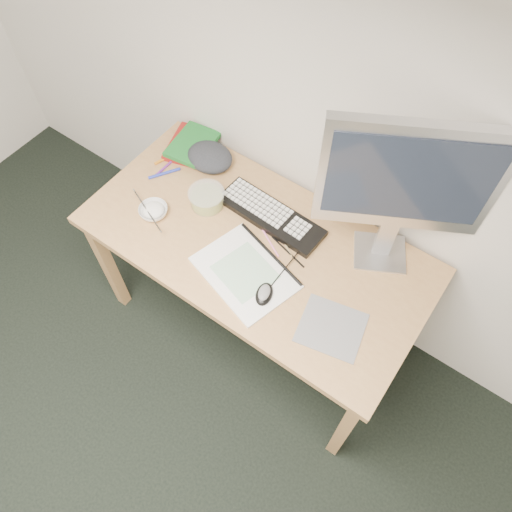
{
  "coord_description": "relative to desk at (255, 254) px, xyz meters",
  "views": [
    {
      "loc": [
        0.84,
        0.54,
        2.39
      ],
      "look_at": [
        0.26,
        1.34,
        0.83
      ],
      "focal_mm": 35.0,
      "sensor_mm": 36.0,
      "label": 1
    }
  ],
  "objects": [
    {
      "name": "monitor",
      "position": [
        0.42,
        0.24,
        0.5
      ],
      "size": [
        0.52,
        0.31,
        0.67
      ],
      "rotation": [
        0.0,
        0.0,
        0.5
      ],
      "color": "silver",
      "rests_on": "desk"
    },
    {
      "name": "pencil_black",
      "position": [
        0.13,
        0.04,
        0.09
      ],
      "size": [
        0.18,
        0.05,
        0.01
      ],
      "primitive_type": "cylinder",
      "rotation": [
        0.0,
        1.57,
        -0.25
      ],
      "color": "black",
      "rests_on": "desk"
    },
    {
      "name": "book_green",
      "position": [
        -0.52,
        0.25,
        0.12
      ],
      "size": [
        0.2,
        0.25,
        0.02
      ],
      "primitive_type": "cube",
      "rotation": [
        0.0,
        0.0,
        0.14
      ],
      "color": "#1A6B27",
      "rests_on": "book_red"
    },
    {
      "name": "pencil_tan",
      "position": [
        0.08,
        0.08,
        0.09
      ],
      "size": [
        0.16,
        0.1,
        0.01
      ],
      "primitive_type": "cylinder",
      "rotation": [
        0.0,
        1.57,
        -0.53
      ],
      "color": "tan",
      "rests_on": "desk"
    },
    {
      "name": "rice_bowl",
      "position": [
        -0.42,
        -0.13,
        0.1
      ],
      "size": [
        0.15,
        0.15,
        0.04
      ],
      "primitive_type": "imported",
      "rotation": [
        0.0,
        0.0,
        -0.29
      ],
      "color": "white",
      "rests_on": "desk"
    },
    {
      "name": "chopsticks",
      "position": [
        -0.43,
        -0.15,
        0.12
      ],
      "size": [
        0.24,
        0.11,
        0.02
      ],
      "primitive_type": "cylinder",
      "rotation": [
        0.0,
        1.57,
        -0.38
      ],
      "color": "#B3B3B5",
      "rests_on": "rice_bowl"
    },
    {
      "name": "mousepad",
      "position": [
        0.43,
        -0.14,
        0.08
      ],
      "size": [
        0.26,
        0.25,
        0.0
      ],
      "primitive_type": "cube",
      "rotation": [
        0.0,
        0.0,
        0.22
      ],
      "color": "slate",
      "rests_on": "desk"
    },
    {
      "name": "sketchpad",
      "position": [
        0.05,
        -0.14,
        0.09
      ],
      "size": [
        0.43,
        0.36,
        0.01
      ],
      "primitive_type": "cube",
      "rotation": [
        0.0,
        0.0,
        -0.27
      ],
      "color": "white",
      "rests_on": "desk"
    },
    {
      "name": "keyboard",
      "position": [
        -0.02,
        0.14,
        0.1
      ],
      "size": [
        0.47,
        0.17,
        0.03
      ],
      "primitive_type": "cube",
      "rotation": [
        0.0,
        0.0,
        -0.05
      ],
      "color": "black",
      "rests_on": "desk"
    },
    {
      "name": "marker_purple",
      "position": [
        -0.55,
        0.08,
        0.09
      ],
      "size": [
        0.01,
        0.12,
        0.01
      ],
      "primitive_type": "cylinder",
      "rotation": [
        0.0,
        1.57,
        1.55
      ],
      "color": "#6E268E",
      "rests_on": "desk"
    },
    {
      "name": "cloth_lump",
      "position": [
        -0.41,
        0.23,
        0.12
      ],
      "size": [
        0.2,
        0.17,
        0.07
      ],
      "primitive_type": "ellipsoid",
      "rotation": [
        0.0,
        0.0,
        -0.17
      ],
      "color": "#272A2F",
      "rests_on": "desk"
    },
    {
      "name": "desk",
      "position": [
        0.0,
        0.0,
        0.0
      ],
      "size": [
        1.4,
        0.7,
        0.75
      ],
      "color": "tan",
      "rests_on": "ground"
    },
    {
      "name": "fruit_tub",
      "position": [
        -0.28,
        0.04,
        0.12
      ],
      "size": [
        0.17,
        0.17,
        0.07
      ],
      "primitive_type": "cylinder",
      "rotation": [
        0.0,
        0.0,
        0.17
      ],
      "color": "gold",
      "rests_on": "desk"
    },
    {
      "name": "book_red",
      "position": [
        -0.55,
        0.25,
        0.09
      ],
      "size": [
        0.24,
        0.28,
        0.02
      ],
      "primitive_type": "cube",
      "rotation": [
        0.0,
        0.0,
        0.3
      ],
      "color": "maroon",
      "rests_on": "desk"
    },
    {
      "name": "mouse",
      "position": [
        0.17,
        -0.17,
        0.11
      ],
      "size": [
        0.09,
        0.11,
        0.03
      ],
      "primitive_type": "ellipsoid",
      "rotation": [
        0.0,
        0.0,
        0.32
      ],
      "color": "black",
      "rests_on": "sketchpad"
    },
    {
      "name": "marker_blue",
      "position": [
        -0.53,
        0.06,
        0.09
      ],
      "size": [
        0.09,
        0.13,
        0.01
      ],
      "primitive_type": "cylinder",
      "rotation": [
        0.0,
        1.57,
        1.01
      ],
      "color": "#2131B3",
      "rests_on": "desk"
    },
    {
      "name": "marker_orange",
      "position": [
        -0.58,
        0.15,
        0.09
      ],
      "size": [
        0.06,
        0.14,
        0.01
      ],
      "primitive_type": "cylinder",
      "rotation": [
        0.0,
        1.57,
        1.26
      ],
      "color": "orange",
      "rests_on": "desk"
    },
    {
      "name": "pencil_pink",
      "position": [
        0.03,
        0.04,
        0.09
      ],
      "size": [
        0.17,
        0.1,
        0.01
      ],
      "primitive_type": "cylinder",
      "rotation": [
        0.0,
        1.57,
        -0.5
      ],
      "color": "pink",
      "rests_on": "desk"
    }
  ]
}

